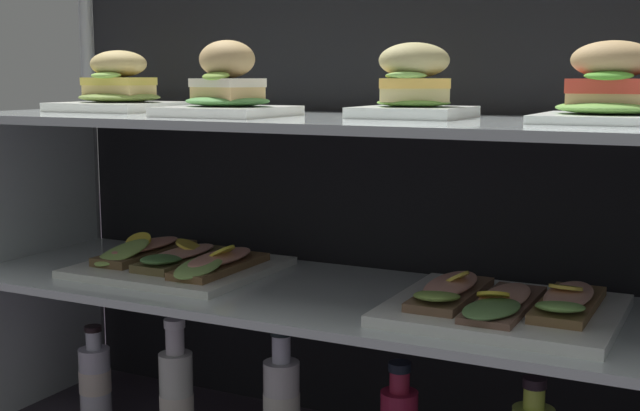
# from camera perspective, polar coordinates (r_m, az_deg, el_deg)

# --- Properties ---
(case_frame) EXTENTS (1.40, 0.45, 0.92)m
(case_frame) POSITION_cam_1_polar(r_m,az_deg,el_deg) (1.54, 2.41, 0.91)
(case_frame) COLOR gray
(case_frame) RESTS_ON ground
(riser_lower_tier) EXTENTS (1.34, 0.39, 0.30)m
(riser_lower_tier) POSITION_cam_1_polar(r_m,az_deg,el_deg) (1.49, 0.00, -11.93)
(riser_lower_tier) COLOR silver
(riser_lower_tier) RESTS_ON case_base_deck
(shelf_lower_glass) EXTENTS (1.35, 0.41, 0.01)m
(shelf_lower_glass) POSITION_cam_1_polar(r_m,az_deg,el_deg) (1.45, 0.00, -6.09)
(shelf_lower_glass) COLOR silver
(shelf_lower_glass) RESTS_ON riser_lower_tier
(riser_upper_tier) EXTENTS (1.34, 0.39, 0.28)m
(riser_upper_tier) POSITION_cam_1_polar(r_m,az_deg,el_deg) (1.42, 0.00, -0.29)
(riser_upper_tier) COLOR silver
(riser_upper_tier) RESTS_ON shelf_lower_glass
(shelf_upper_glass) EXTENTS (1.35, 0.41, 0.01)m
(shelf_upper_glass) POSITION_cam_1_polar(r_m,az_deg,el_deg) (1.40, 0.00, 5.69)
(shelf_upper_glass) COLOR silver
(shelf_upper_glass) RESTS_ON riser_upper_tier
(plated_roll_sandwich_left_of_center) EXTENTS (0.21, 0.21, 0.12)m
(plated_roll_sandwich_left_of_center) POSITION_cam_1_polar(r_m,az_deg,el_deg) (1.70, -13.41, 7.58)
(plated_roll_sandwich_left_of_center) COLOR white
(plated_roll_sandwich_left_of_center) RESTS_ON shelf_upper_glass
(plated_roll_sandwich_right_of_center) EXTENTS (0.19, 0.19, 0.13)m
(plated_roll_sandwich_right_of_center) POSITION_cam_1_polar(r_m,az_deg,el_deg) (1.44, -6.28, 7.80)
(plated_roll_sandwich_right_of_center) COLOR white
(plated_roll_sandwich_right_of_center) RESTS_ON shelf_upper_glass
(plated_roll_sandwich_far_left) EXTENTS (0.17, 0.17, 0.12)m
(plated_roll_sandwich_far_left) POSITION_cam_1_polar(r_m,az_deg,el_deg) (1.38, 6.34, 7.84)
(plated_roll_sandwich_far_left) COLOR white
(plated_roll_sandwich_far_left) RESTS_ON shelf_upper_glass
(plated_roll_sandwich_mid_right) EXTENTS (0.20, 0.20, 0.12)m
(plated_roll_sandwich_mid_right) POSITION_cam_1_polar(r_m,az_deg,el_deg) (1.29, 19.04, 7.11)
(plated_roll_sandwich_mid_right) COLOR white
(plated_roll_sandwich_mid_right) RESTS_ON shelf_upper_glass
(open_sandwich_tray_near_left_corner) EXTENTS (0.34, 0.31, 0.06)m
(open_sandwich_tray_near_left_corner) POSITION_cam_1_polar(r_m,az_deg,el_deg) (1.61, -9.55, -3.74)
(open_sandwich_tray_near_left_corner) COLOR white
(open_sandwich_tray_near_left_corner) RESTS_ON shelf_lower_glass
(open_sandwich_tray_left_of_center) EXTENTS (0.34, 0.31, 0.07)m
(open_sandwich_tray_left_of_center) POSITION_cam_1_polar(r_m,az_deg,el_deg) (1.32, 12.29, -6.54)
(open_sandwich_tray_left_of_center) COLOR white
(open_sandwich_tray_left_of_center) RESTS_ON shelf_lower_glass
(juice_bottle_front_middle) EXTENTS (0.06, 0.06, 0.19)m
(juice_bottle_front_middle) POSITION_cam_1_polar(r_m,az_deg,el_deg) (1.78, -14.94, -11.31)
(juice_bottle_front_middle) COLOR white
(juice_bottle_front_middle) RESTS_ON case_base_deck
(juice_bottle_front_left_end) EXTENTS (0.06, 0.06, 0.24)m
(juice_bottle_front_left_end) POSITION_cam_1_polar(r_m,az_deg,el_deg) (1.62, -9.67, -12.59)
(juice_bottle_front_left_end) COLOR white
(juice_bottle_front_left_end) RESTS_ON case_base_deck
(juice_bottle_back_center) EXTENTS (0.07, 0.07, 0.25)m
(juice_bottle_back_center) POSITION_cam_1_polar(r_m,az_deg,el_deg) (1.53, -2.61, -13.47)
(juice_bottle_back_center) COLOR white
(juice_bottle_back_center) RESTS_ON case_base_deck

